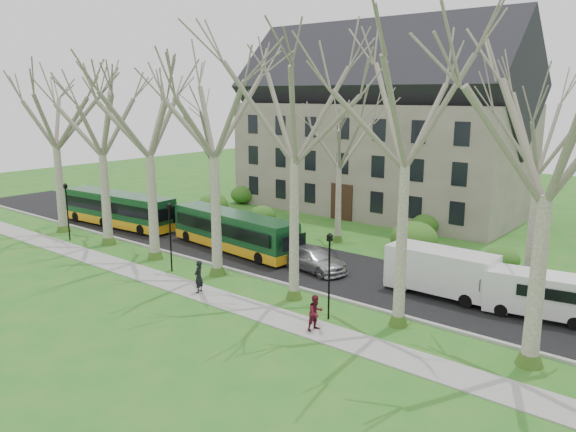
% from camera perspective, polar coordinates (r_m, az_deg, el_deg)
% --- Properties ---
extents(ground, '(120.00, 120.00, 0.00)m').
position_cam_1_polar(ground, '(32.56, -3.57, -7.28)').
color(ground, '#236F1F').
rests_on(ground, ground).
extents(sidewalk, '(70.00, 2.00, 0.06)m').
position_cam_1_polar(sidewalk, '(30.88, -6.75, -8.40)').
color(sidewalk, gray).
rests_on(sidewalk, ground).
extents(road, '(80.00, 8.00, 0.06)m').
position_cam_1_polar(road, '(36.56, 2.31, -5.00)').
color(road, black).
rests_on(road, ground).
extents(curb, '(80.00, 0.25, 0.14)m').
position_cam_1_polar(curb, '(33.59, -1.83, -6.51)').
color(curb, '#A5A39E').
rests_on(curb, ground).
extents(building, '(26.50, 12.20, 16.00)m').
position_cam_1_polar(building, '(53.75, 9.24, 9.15)').
color(building, slate).
rests_on(building, ground).
extents(tree_row_verge, '(49.00, 7.00, 14.00)m').
position_cam_1_polar(tree_row_verge, '(31.14, -3.37, 5.08)').
color(tree_row_verge, gray).
rests_on(tree_row_verge, ground).
extents(tree_row_far, '(33.00, 7.00, 12.00)m').
position_cam_1_polar(tree_row_far, '(40.46, 5.57, 5.30)').
color(tree_row_far, gray).
rests_on(tree_row_far, ground).
extents(lamp_row, '(36.22, 0.22, 4.30)m').
position_cam_1_polar(lamp_row, '(31.09, -4.89, -3.28)').
color(lamp_row, black).
rests_on(lamp_row, ground).
extents(hedges, '(30.60, 8.60, 2.00)m').
position_cam_1_polar(hedges, '(45.61, 4.06, -0.25)').
color(hedges, '#28631C').
rests_on(hedges, ground).
extents(bus_lead, '(11.60, 3.23, 2.86)m').
position_cam_1_polar(bus_lead, '(48.84, -16.85, 0.68)').
color(bus_lead, '#134221').
rests_on(bus_lead, road).
extents(bus_follow, '(11.22, 3.41, 2.76)m').
position_cam_1_polar(bus_follow, '(39.73, -5.55, -1.52)').
color(bus_follow, '#134221').
rests_on(bus_follow, road).
extents(sedan, '(5.16, 2.83, 1.42)m').
position_cam_1_polar(sedan, '(35.30, 2.63, -4.39)').
color(sedan, '#A3A4A8').
rests_on(sedan, road).
extents(van_a, '(5.86, 2.15, 2.55)m').
position_cam_1_polar(van_a, '(31.96, 15.24, -5.57)').
color(van_a, white).
rests_on(van_a, road).
extents(van_b, '(5.37, 2.66, 2.24)m').
position_cam_1_polar(van_b, '(30.55, 24.26, -7.39)').
color(van_b, white).
rests_on(van_b, road).
extents(pedestrian_a, '(0.62, 0.77, 1.83)m').
position_cam_1_polar(pedestrian_a, '(31.71, -9.07, -6.10)').
color(pedestrian_a, black).
rests_on(pedestrian_a, sidewalk).
extents(pedestrian_b, '(0.83, 0.96, 1.71)m').
position_cam_1_polar(pedestrian_b, '(26.60, 2.84, -9.78)').
color(pedestrian_b, maroon).
rests_on(pedestrian_b, sidewalk).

